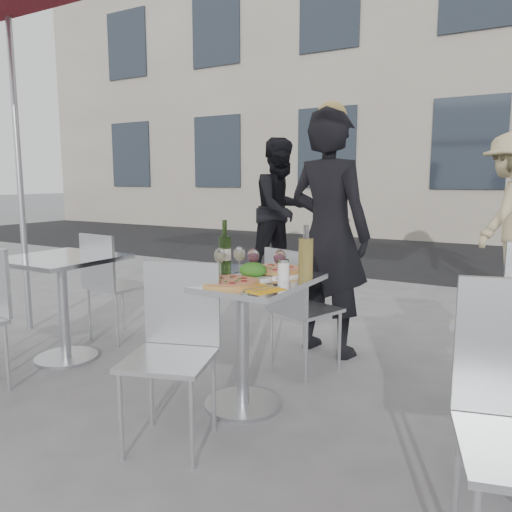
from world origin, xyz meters
The scene contains 23 objects.
ground centered at (0.00, 0.00, 0.00)m, with size 80.00×80.00×0.00m, color slate.
street_asphalt centered at (0.00, 6.50, 0.00)m, with size 24.00×5.00×0.00m, color black.
building_facade centered at (0.00, 10.00, 5.00)m, with size 24.00×3.00×10.00m, color #B4AC95.
main_table centered at (0.00, 0.00, 0.54)m, with size 0.72×0.72×0.75m.
side_table_left centered at (-1.50, 0.00, 0.54)m, with size 0.72×0.72×0.75m.
chair_far centered at (0.04, 0.61, 0.50)m, with size 0.49×0.50×0.84m.
chair_near centered at (-0.11, -0.45, 0.52)m, with size 0.51×0.51×0.88m.
side_chair_lfar centered at (-1.53, 0.47, 0.51)m, with size 0.43×0.44×0.87m.
woman_diner centered at (0.06, 1.10, 0.89)m, with size 0.65×0.43×1.78m, color black.
pedestrian_a centered at (-1.56, 3.50, 0.91)m, with size 0.88×0.69×1.82m, color black.
pedestrian_b centered at (1.07, 3.98, 0.90)m, with size 1.17×0.67×1.80m, color tan.
pizza_near centered at (0.03, -0.18, 0.76)m, with size 0.32×0.32×0.02m.
pizza_far centered at (0.10, 0.21, 0.77)m, with size 0.35×0.35×0.03m.
salad_plate centered at (0.06, 0.02, 0.79)m, with size 0.22×0.22×0.09m.
wine_bottle centered at (-0.23, 0.17, 0.86)m, with size 0.08×0.08×0.29m.
carafe centered at (0.31, 0.15, 0.87)m, with size 0.08×0.08×0.29m.
sugar_shaker centered at (0.21, 0.08, 0.80)m, with size 0.06×0.06×0.11m.
wineglass_white_a centered at (-0.14, -0.01, 0.86)m, with size 0.07×0.07×0.16m.
wineglass_white_b centered at (-0.07, 0.09, 0.86)m, with size 0.07×0.07×0.16m.
wineglass_red_a centered at (0.03, 0.06, 0.86)m, with size 0.07×0.07×0.16m.
wineglass_red_b centered at (0.18, 0.09, 0.86)m, with size 0.07×0.07×0.16m.
napkin_left centered at (-0.25, -0.26, 0.75)m, with size 0.19×0.20×0.01m.
napkin_right centered at (0.24, -0.21, 0.75)m, with size 0.23×0.23×0.01m.
Camera 1 is at (1.42, -2.29, 1.28)m, focal length 35.00 mm.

